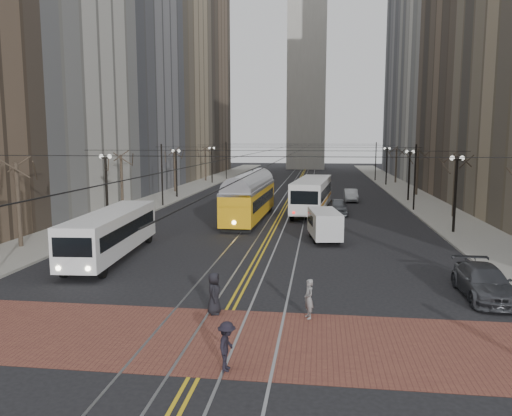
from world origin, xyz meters
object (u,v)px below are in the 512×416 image
(sedan_silver, at_px, (351,195))
(cargo_van, at_px, (324,226))
(clock_tower, at_px, (308,15))
(rear_bus, at_px, (312,196))
(sedan_grey, at_px, (338,207))
(pedestrian_d, at_px, (227,346))
(sedan_parked, at_px, (484,282))
(transit_bus, at_px, (112,235))
(pedestrian_b, at_px, (309,299))
(streetcar, at_px, (250,202))
(pedestrian_a, at_px, (214,293))

(sedan_silver, bearing_deg, cargo_van, -97.88)
(clock_tower, distance_m, rear_bus, 82.06)
(sedan_grey, height_order, pedestrian_d, pedestrian_d)
(cargo_van, distance_m, sedan_parked, 13.90)
(clock_tower, distance_m, sedan_parked, 106.45)
(sedan_parked, bearing_deg, sedan_silver, 96.77)
(rear_bus, distance_m, sedan_silver, 10.72)
(sedan_silver, bearing_deg, transit_bus, -117.91)
(transit_bus, distance_m, pedestrian_b, 14.85)
(sedan_grey, distance_m, sedan_parked, 25.22)
(sedan_grey, distance_m, pedestrian_b, 28.30)
(pedestrian_b, height_order, pedestrian_d, pedestrian_b)
(streetcar, distance_m, sedan_silver, 17.68)
(sedan_parked, bearing_deg, rear_bus, 108.32)
(rear_bus, height_order, pedestrian_d, rear_bus)
(clock_tower, bearing_deg, cargo_van, -87.39)
(cargo_van, bearing_deg, clock_tower, 84.37)
(pedestrian_d, bearing_deg, streetcar, 9.77)
(cargo_van, bearing_deg, pedestrian_d, -106.81)
(transit_bus, height_order, rear_bus, rear_bus)
(streetcar, distance_m, pedestrian_d, 29.11)
(sedan_parked, height_order, pedestrian_d, pedestrian_d)
(sedan_silver, height_order, pedestrian_d, pedestrian_d)
(pedestrian_b, xyz_separation_m, pedestrian_d, (-2.39, -4.88, -0.02))
(transit_bus, xyz_separation_m, pedestrian_d, (9.58, -13.65, -0.61))
(sedan_grey, bearing_deg, pedestrian_b, -96.35)
(cargo_van, xyz_separation_m, pedestrian_b, (-0.71, -15.64, -0.26))
(clock_tower, relative_size, sedan_silver, 15.71)
(clock_tower, distance_m, pedestrian_b, 109.35)
(streetcar, bearing_deg, pedestrian_b, -74.74)
(sedan_silver, relative_size, sedan_parked, 0.85)
(clock_tower, bearing_deg, transit_bus, -95.23)
(streetcar, distance_m, sedan_parked, 24.47)
(rear_bus, height_order, pedestrian_a, rear_bus)
(clock_tower, xyz_separation_m, rear_bus, (2.89, -74.49, -34.32))
(sedan_silver, height_order, sedan_parked, sedan_parked)
(sedan_grey, distance_m, sedan_silver, 10.72)
(sedan_parked, xyz_separation_m, pedestrian_a, (-11.59, -3.66, 0.16))
(rear_bus, distance_m, sedan_grey, 2.72)
(transit_bus, distance_m, pedestrian_a, 11.97)
(pedestrian_a, height_order, pedestrian_d, pedestrian_a)
(pedestrian_a, distance_m, pedestrian_d, 5.10)
(clock_tower, distance_m, pedestrian_d, 113.95)
(sedan_grey, xyz_separation_m, pedestrian_a, (-5.87, -28.23, 0.13))
(rear_bus, distance_m, pedestrian_a, 29.22)
(rear_bus, distance_m, sedan_parked, 26.65)
(sedan_parked, distance_m, pedestrian_a, 12.16)
(transit_bus, distance_m, rear_bus, 23.31)
(clock_tower, height_order, pedestrian_a, clock_tower)
(sedan_parked, height_order, pedestrian_b, pedestrian_b)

